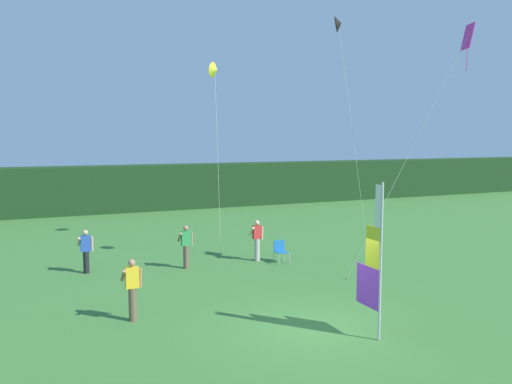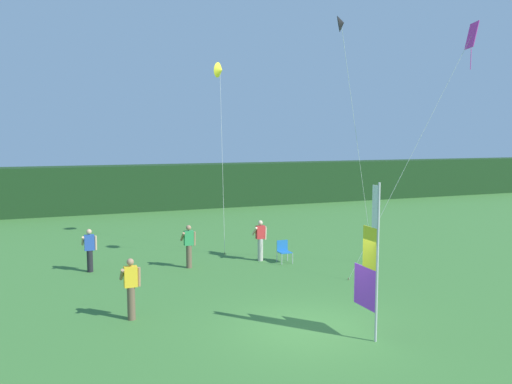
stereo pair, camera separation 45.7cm
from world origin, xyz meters
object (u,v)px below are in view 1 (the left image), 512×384
(folding_chair, at_px, (280,250))
(person_near_banner, at_px, (257,239))
(person_far_right, at_px, (132,288))
(person_mid_field, at_px, (86,250))
(kite_magenta_diamond_2, at_px, (460,52))
(kite_yellow_delta_0, at_px, (215,71))
(banner_flag, at_px, (373,263))
(kite_black_delta_3, at_px, (339,27))
(person_far_left, at_px, (186,246))

(folding_chair, bearing_deg, person_near_banner, 142.55)
(person_near_banner, distance_m, person_far_right, 7.91)
(person_mid_field, xyz_separation_m, kite_magenta_diamond_2, (11.89, -6.21, 7.11))
(person_far_right, bearing_deg, person_near_banner, 40.48)
(kite_yellow_delta_0, bearing_deg, banner_flag, -90.55)
(person_mid_field, bearing_deg, folding_chair, -10.22)
(folding_chair, bearing_deg, person_far_right, -146.30)
(person_mid_field, distance_m, folding_chair, 7.59)
(banner_flag, distance_m, person_near_banner, 8.80)
(person_far_right, xyz_separation_m, kite_magenta_diamond_2, (11.23, -0.33, 7.05))
(kite_yellow_delta_0, bearing_deg, person_far_right, -121.98)
(person_far_right, distance_m, kite_magenta_diamond_2, 13.26)
(kite_black_delta_3, bearing_deg, folding_chair, 116.40)
(person_far_left, bearing_deg, person_near_banner, 1.03)
(person_mid_field, bearing_deg, person_near_banner, -6.36)
(kite_magenta_diamond_2, height_order, kite_black_delta_3, kite_black_delta_3)
(kite_yellow_delta_0, bearing_deg, person_mid_field, -154.26)
(banner_flag, relative_size, kite_yellow_delta_0, 0.47)
(banner_flag, xyz_separation_m, person_far_left, (-2.44, 8.67, -1.01))
(kite_magenta_diamond_2, bearing_deg, kite_yellow_delta_0, 121.75)
(person_far_left, xyz_separation_m, person_far_right, (-2.98, -5.08, 0.03))
(person_far_left, bearing_deg, kite_magenta_diamond_2, -33.25)
(person_near_banner, xyz_separation_m, kite_black_delta_3, (1.94, -2.92, 8.14))
(banner_flag, relative_size, person_near_banner, 2.37)
(person_near_banner, bearing_deg, folding_chair, -37.45)
(person_mid_field, distance_m, kite_yellow_delta_0, 9.99)
(person_far_left, relative_size, kite_black_delta_3, 0.18)
(person_near_banner, relative_size, person_mid_field, 1.03)
(banner_flag, bearing_deg, folding_chair, 80.33)
(banner_flag, relative_size, person_far_left, 2.37)
(person_mid_field, relative_size, person_far_left, 0.97)
(person_mid_field, xyz_separation_m, kite_black_delta_3, (8.61, -3.67, 8.16))
(kite_yellow_delta_0, bearing_deg, person_near_banner, -82.67)
(folding_chair, bearing_deg, kite_black_delta_3, -63.60)
(folding_chair, distance_m, kite_magenta_diamond_2, 9.95)
(person_far_right, bearing_deg, kite_yellow_delta_0, 58.02)
(person_near_banner, relative_size, kite_black_delta_3, 0.18)
(person_near_banner, distance_m, person_mid_field, 6.72)
(banner_flag, bearing_deg, kite_black_delta_3, 66.36)
(person_far_left, height_order, kite_yellow_delta_0, kite_yellow_delta_0)
(person_far_left, distance_m, folding_chair, 3.88)
(kite_yellow_delta_0, height_order, kite_magenta_diamond_2, kite_magenta_diamond_2)
(kite_black_delta_3, bearing_deg, person_far_left, 150.02)
(person_far_left, distance_m, kite_yellow_delta_0, 8.54)
(kite_yellow_delta_0, distance_m, kite_magenta_diamond_2, 10.81)
(banner_flag, height_order, person_far_left, banner_flag)
(person_far_right, bearing_deg, person_far_left, 59.62)
(person_mid_field, xyz_separation_m, person_far_left, (3.64, -0.80, 0.03))
(banner_flag, relative_size, folding_chair, 4.48)
(person_mid_field, height_order, kite_black_delta_3, kite_black_delta_3)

